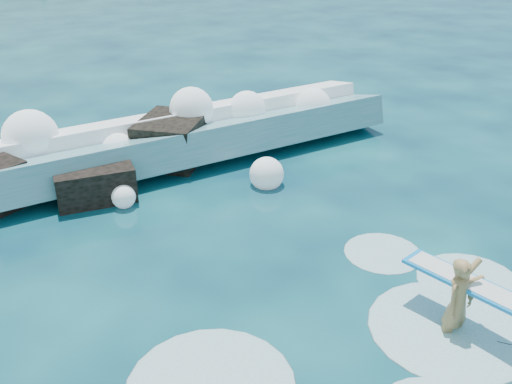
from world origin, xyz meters
The scene contains 6 objects.
ground centered at (0.00, 0.00, 0.00)m, with size 200.00×200.00×0.00m, color #071E38.
breaking_wave centered at (-0.80, 7.23, 0.57)m, with size 18.79×2.89×1.62m.
rock_cluster centered at (-1.35, 6.74, 0.48)m, with size 8.63×3.47×1.50m.
surfer_with_board centered at (2.97, -2.46, 0.65)m, with size 1.14×2.95×1.77m.
wave_spray centered at (-1.43, 7.21, 1.04)m, with size 15.15×4.85×2.28m.
surf_foam centered at (1.81, -1.94, 0.00)m, with size 9.37×5.49×0.14m.
Camera 1 is at (-4.18, -7.47, 6.75)m, focal length 40.00 mm.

